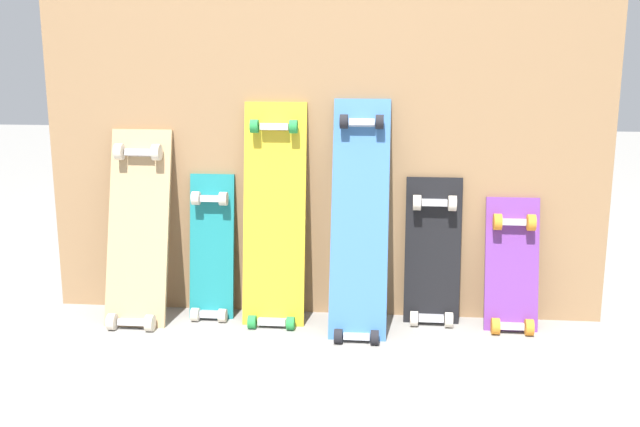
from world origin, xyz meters
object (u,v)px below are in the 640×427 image
at_px(skateboard_blue, 359,229).
at_px(skateboard_yellow, 274,225).
at_px(skateboard_teal, 212,256).
at_px(skateboard_black, 433,260).
at_px(skateboard_natural, 138,237).
at_px(skateboard_purple, 512,274).

bearing_deg(skateboard_blue, skateboard_yellow, 169.17).
xyz_separation_m(skateboard_yellow, skateboard_blue, (0.31, -0.06, 0.01)).
bearing_deg(skateboard_teal, skateboard_yellow, -5.56).
distance_m(skateboard_teal, skateboard_yellow, 0.28).
distance_m(skateboard_yellow, skateboard_black, 0.60).
bearing_deg(skateboard_blue, skateboard_black, 20.62).
relative_size(skateboard_natural, skateboard_yellow, 0.88).
xyz_separation_m(skateboard_natural, skateboard_teal, (0.26, 0.06, -0.08)).
bearing_deg(skateboard_blue, skateboard_purple, 6.96).
xyz_separation_m(skateboard_blue, skateboard_black, (0.27, 0.10, -0.14)).
relative_size(skateboard_yellow, skateboard_purple, 1.63).
bearing_deg(skateboard_natural, skateboard_teal, 13.23).
height_order(skateboard_yellow, skateboard_black, skateboard_yellow).
distance_m(skateboard_yellow, skateboard_purple, 0.88).
xyz_separation_m(skateboard_teal, skateboard_blue, (0.56, -0.08, 0.14)).
relative_size(skateboard_natural, skateboard_purple, 1.43).
bearing_deg(skateboard_blue, skateboard_teal, 171.45).
xyz_separation_m(skateboard_teal, skateboard_purple, (1.11, -0.02, -0.03)).
distance_m(skateboard_natural, skateboard_black, 1.09).
height_order(skateboard_natural, skateboard_blue, skateboard_blue).
distance_m(skateboard_black, skateboard_purple, 0.29).
bearing_deg(skateboard_yellow, skateboard_natural, -175.75).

